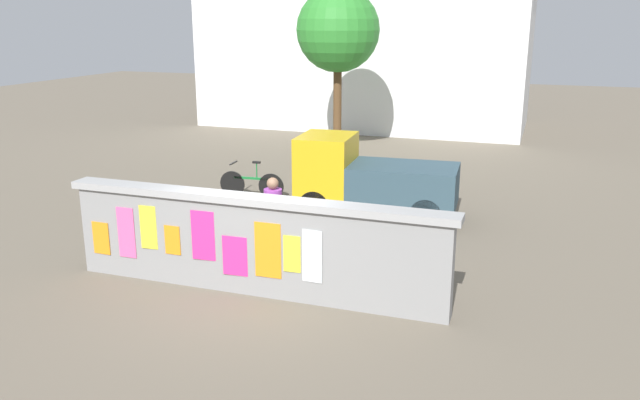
% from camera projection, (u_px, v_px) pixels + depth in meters
% --- Properties ---
extents(ground, '(60.00, 60.00, 0.00)m').
position_uv_depth(ground, '(375.00, 182.00, 18.17)').
color(ground, '#6B6051').
extents(poster_wall, '(6.75, 0.42, 1.68)m').
position_uv_depth(poster_wall, '(252.00, 244.00, 10.68)').
color(poster_wall, gray).
rests_on(poster_wall, ground).
extents(auto_rickshaw_truck, '(3.69, 1.73, 1.85)m').
position_uv_depth(auto_rickshaw_truck, '(368.00, 178.00, 14.83)').
color(auto_rickshaw_truck, black).
rests_on(auto_rickshaw_truck, ground).
extents(motorcycle, '(1.89, 0.62, 0.87)m').
position_uv_depth(motorcycle, '(358.00, 246.00, 11.72)').
color(motorcycle, black).
rests_on(motorcycle, ground).
extents(bicycle_near, '(1.70, 0.44, 0.95)m').
position_uv_depth(bicycle_near, '(201.00, 217.00, 13.79)').
color(bicycle_near, black).
rests_on(bicycle_near, ground).
extents(bicycle_far, '(1.71, 0.44, 0.95)m').
position_uv_depth(bicycle_far, '(251.00, 184.00, 16.51)').
color(bicycle_far, black).
rests_on(bicycle_far, ground).
extents(person_walking, '(0.35, 0.35, 1.62)m').
position_uv_depth(person_walking, '(273.00, 211.00, 12.06)').
color(person_walking, '#338CBF').
rests_on(person_walking, ground).
extents(tree_roadside, '(2.69, 2.69, 5.39)m').
position_uv_depth(tree_roadside, '(338.00, 31.00, 20.81)').
color(tree_roadside, brown).
rests_on(tree_roadside, ground).
extents(building_background, '(13.46, 6.12, 7.03)m').
position_uv_depth(building_background, '(367.00, 40.00, 27.15)').
color(building_background, silver).
rests_on(building_background, ground).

